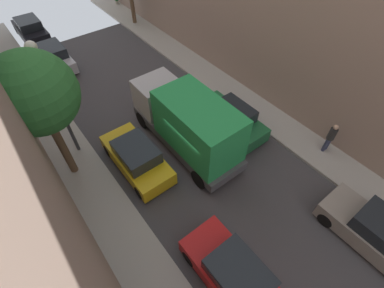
% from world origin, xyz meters
% --- Properties ---
extents(ground, '(32.00, 32.00, 0.00)m').
position_xyz_m(ground, '(0.00, 0.00, 0.00)').
color(ground, '#423F42').
extents(sidewalk_left, '(2.00, 44.00, 0.15)m').
position_xyz_m(sidewalk_left, '(-5.00, 0.00, 0.07)').
color(sidewalk_left, '#A8A399').
rests_on(sidewalk_left, ground).
extents(sidewalk_right, '(2.00, 44.00, 0.15)m').
position_xyz_m(sidewalk_right, '(5.00, 0.00, 0.07)').
color(sidewalk_right, '#A8A399').
rests_on(sidewalk_right, ground).
extents(parked_car_left_2, '(1.78, 4.20, 1.57)m').
position_xyz_m(parked_car_left_2, '(-2.70, -5.30, 0.72)').
color(parked_car_left_2, red).
rests_on(parked_car_left_2, ground).
extents(parked_car_left_3, '(1.78, 4.20, 1.57)m').
position_xyz_m(parked_car_left_3, '(-2.70, 1.44, 0.72)').
color(parked_car_left_3, gold).
rests_on(parked_car_left_3, ground).
extents(parked_car_left_4, '(1.78, 4.20, 1.57)m').
position_xyz_m(parked_car_left_4, '(-2.70, 12.77, 0.72)').
color(parked_car_left_4, silver).
rests_on(parked_car_left_4, ground).
extents(parked_car_left_5, '(1.78, 4.20, 1.57)m').
position_xyz_m(parked_car_left_5, '(-2.70, 17.88, 0.72)').
color(parked_car_left_5, black).
rests_on(parked_car_left_5, ground).
extents(parked_car_right_1, '(1.78, 4.20, 1.57)m').
position_xyz_m(parked_car_right_1, '(2.70, -7.54, 0.72)').
color(parked_car_right_1, gray).
rests_on(parked_car_right_1, ground).
extents(parked_car_right_2, '(1.78, 4.20, 1.57)m').
position_xyz_m(parked_car_right_2, '(2.70, 0.66, 0.72)').
color(parked_car_right_2, '#1E6638').
rests_on(parked_car_right_2, ground).
extents(delivery_truck, '(2.26, 6.60, 3.38)m').
position_xyz_m(delivery_truck, '(0.00, 0.97, 1.79)').
color(delivery_truck, '#4C4C51').
rests_on(delivery_truck, ground).
extents(pedestrian, '(0.40, 0.36, 1.72)m').
position_xyz_m(pedestrian, '(5.36, -3.57, 1.07)').
color(pedestrian, '#2D334C').
rests_on(pedestrian, sidewalk_right).
extents(street_tree_0, '(3.17, 3.17, 6.19)m').
position_xyz_m(street_tree_0, '(-5.28, 3.07, 4.72)').
color(street_tree_0, brown).
rests_on(street_tree_0, sidewalk_left).
extents(potted_plant_1, '(0.42, 0.42, 0.68)m').
position_xyz_m(potted_plant_1, '(5.63, 19.49, 0.52)').
color(potted_plant_1, '#B2A899').
rests_on(potted_plant_1, sidewalk_right).
extents(lamp_post, '(0.44, 0.44, 5.90)m').
position_xyz_m(lamp_post, '(-4.60, 4.21, 4.00)').
color(lamp_post, '#333338').
rests_on(lamp_post, sidewalk_left).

